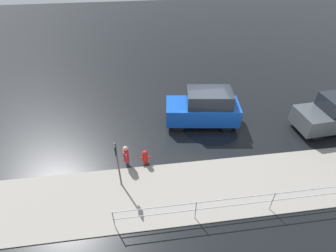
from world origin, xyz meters
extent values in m
plane|color=black|center=(0.00, 0.00, 0.00)|extent=(60.00, 60.00, 0.00)
cube|color=gray|center=(0.00, 4.20, 0.02)|extent=(24.00, 3.20, 0.04)
cube|color=blue|center=(0.13, -0.33, 0.79)|extent=(4.10, 2.22, 0.99)
cube|color=#1E232B|center=(-0.18, -0.29, 1.67)|extent=(2.52, 1.80, 0.77)
cylinder|color=black|center=(1.51, 0.20, 0.30)|extent=(0.62, 0.30, 0.60)
cylinder|color=black|center=(1.31, -1.21, 0.30)|extent=(0.62, 0.30, 0.60)
cylinder|color=black|center=(-1.04, 0.56, 0.30)|extent=(0.62, 0.30, 0.60)
cylinder|color=black|center=(-1.24, -0.86, 0.30)|extent=(0.62, 0.30, 0.60)
cube|color=#474C51|center=(-6.79, 1.08, 0.77)|extent=(4.40, 2.02, 0.95)
cylinder|color=black|center=(-5.42, 1.90, 0.30)|extent=(0.61, 0.26, 0.60)
cylinder|color=black|center=(-5.33, 0.43, 0.30)|extent=(0.61, 0.26, 0.60)
cylinder|color=red|center=(3.44, 2.40, 0.31)|extent=(0.22, 0.22, 0.62)
sphere|color=red|center=(3.44, 2.40, 0.67)|extent=(0.26, 0.26, 0.26)
cylinder|color=red|center=(3.28, 2.40, 0.38)|extent=(0.10, 0.09, 0.09)
cylinder|color=red|center=(3.60, 2.40, 0.38)|extent=(0.10, 0.09, 0.09)
cylinder|color=#2D2D2D|center=(3.44, 2.40, 0.03)|extent=(0.31, 0.31, 0.06)
cube|color=#B2262D|center=(4.27, 2.44, 0.73)|extent=(0.26, 0.37, 0.55)
sphere|color=tan|center=(4.27, 2.44, 1.11)|extent=(0.22, 0.22, 0.22)
cylinder|color=#1E1E2D|center=(4.28, 2.35, 0.23)|extent=(0.13, 0.13, 0.45)
cylinder|color=#1E1E2D|center=(4.27, 2.53, 0.23)|extent=(0.13, 0.13, 0.45)
cylinder|color=#B2262D|center=(4.29, 2.20, 0.73)|extent=(0.09, 0.09, 0.50)
cylinder|color=#B2262D|center=(4.26, 2.68, 0.73)|extent=(0.09, 0.09, 0.50)
cylinder|color=#B7BABF|center=(-1.22, 5.53, 0.53)|extent=(0.04, 0.04, 1.05)
cylinder|color=#B7BABF|center=(1.77, 5.53, 0.53)|extent=(0.04, 0.04, 1.05)
cylinder|color=#B7BABF|center=(4.76, 5.53, 0.53)|extent=(0.04, 0.04, 1.05)
cylinder|color=#B7BABF|center=(0.28, 5.53, 1.00)|extent=(8.96, 0.04, 0.04)
cylinder|color=#B7BABF|center=(0.28, 5.53, 0.58)|extent=(8.96, 0.04, 0.04)
cylinder|color=#4C4C51|center=(4.55, 3.51, 1.20)|extent=(0.07, 0.07, 2.40)
cube|color=black|center=(4.55, 3.51, 2.15)|extent=(0.04, 0.44, 0.44)
cylinder|color=black|center=(-0.32, 0.06, 0.00)|extent=(3.22, 3.22, 0.01)
camera|label=1|loc=(3.55, 11.04, 8.94)|focal=28.00mm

